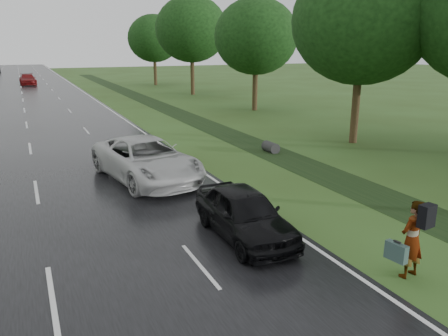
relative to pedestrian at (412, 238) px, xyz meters
The scene contains 13 objects.
ground 8.36m from the pedestrian, 162.15° to the left, with size 220.00×220.00×0.00m, color #31491A.
road 48.21m from the pedestrian, 99.43° to the left, with size 14.00×180.00×0.04m, color black.
edge_stripe_east 47.57m from the pedestrian, 91.39° to the left, with size 0.12×180.00×0.01m, color silver.
center_line 48.21m from the pedestrian, 99.43° to the left, with size 0.12×180.00×0.01m, color silver.
drainage_ditch 21.58m from the pedestrian, 80.38° to the left, with size 2.20×120.00×0.56m.
tree_east_b 16.51m from the pedestrian, 54.04° to the left, with size 7.60×7.60×10.11m.
tree_east_c 28.93m from the pedestrian, 68.79° to the left, with size 7.00×7.00×9.29m.
tree_east_d 42.19m from the pedestrian, 76.28° to the left, with size 8.00×8.00×10.76m.
tree_east_f 55.64m from the pedestrian, 80.02° to the left, with size 7.20×7.20×9.62m.
pedestrian is the anchor object (origin of this frame).
white_pickup 10.95m from the pedestrian, 109.44° to the left, with size 2.84×6.16×1.71m, color silver.
dark_sedan 4.46m from the pedestrian, 125.53° to the left, with size 1.72×4.26×1.45m, color black.
far_car_red 62.38m from the pedestrian, 96.35° to the left, with size 2.09×5.14×1.49m, color maroon.
Camera 1 is at (-0.12, -9.28, 5.39)m, focal length 35.00 mm.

